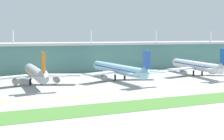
% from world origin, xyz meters
% --- Properties ---
extents(ground_plane, '(600.00, 600.00, 0.00)m').
position_xyz_m(ground_plane, '(0.00, 0.00, 0.00)').
color(ground_plane, '#9E9E99').
extents(terminal_building, '(288.00, 34.00, 30.39)m').
position_xyz_m(terminal_building, '(-0.00, 96.80, 10.90)').
color(terminal_building, slate).
rests_on(terminal_building, ground).
extents(airliner_near_middle, '(48.77, 61.58, 18.90)m').
position_xyz_m(airliner_near_middle, '(-50.79, 38.17, 6.45)').
color(airliner_near_middle, '#ADB2BC').
rests_on(airliner_near_middle, ground).
extents(airliner_center, '(48.73, 70.77, 18.90)m').
position_xyz_m(airliner_center, '(-1.86, 37.63, 6.46)').
color(airliner_center, '#9ED1EA').
rests_on(airliner_center, ground).
extents(airliner_far_middle, '(48.41, 67.44, 18.90)m').
position_xyz_m(airliner_far_middle, '(55.58, 37.89, 6.45)').
color(airliner_far_middle, white).
rests_on(airliner_far_middle, ground).
extents(taxiway_stripe_west, '(28.00, 0.70, 0.04)m').
position_xyz_m(taxiway_stripe_west, '(-71.00, -3.85, 0.02)').
color(taxiway_stripe_west, yellow).
rests_on(taxiway_stripe_west, ground).
extents(taxiway_stripe_mid_west, '(28.00, 0.70, 0.04)m').
position_xyz_m(taxiway_stripe_mid_west, '(-37.00, -3.85, 0.02)').
color(taxiway_stripe_mid_west, yellow).
rests_on(taxiway_stripe_mid_west, ground).
extents(taxiway_stripe_centre, '(28.00, 0.70, 0.04)m').
position_xyz_m(taxiway_stripe_centre, '(-3.00, -3.85, 0.02)').
color(taxiway_stripe_centre, yellow).
rests_on(taxiway_stripe_centre, ground).
extents(taxiway_stripe_mid_east, '(28.00, 0.70, 0.04)m').
position_xyz_m(taxiway_stripe_mid_east, '(31.00, -3.85, 0.02)').
color(taxiway_stripe_mid_east, yellow).
rests_on(taxiway_stripe_mid_east, ground).
extents(grass_verge, '(300.00, 18.00, 0.10)m').
position_xyz_m(grass_verge, '(0.00, -29.58, 0.05)').
color(grass_verge, '#477A33').
rests_on(grass_verge, ground).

